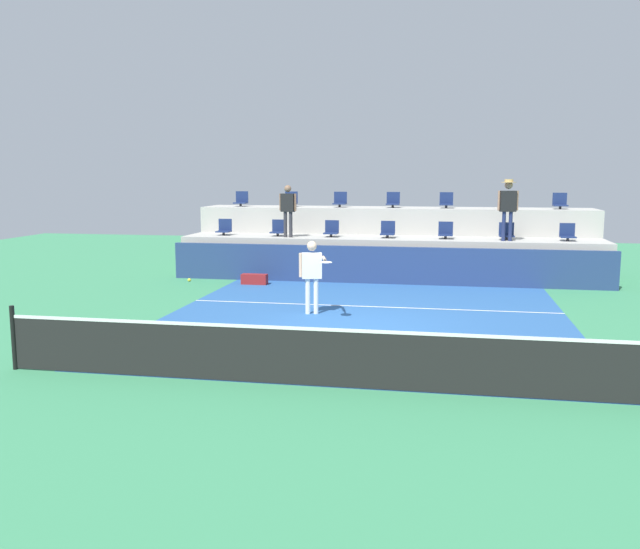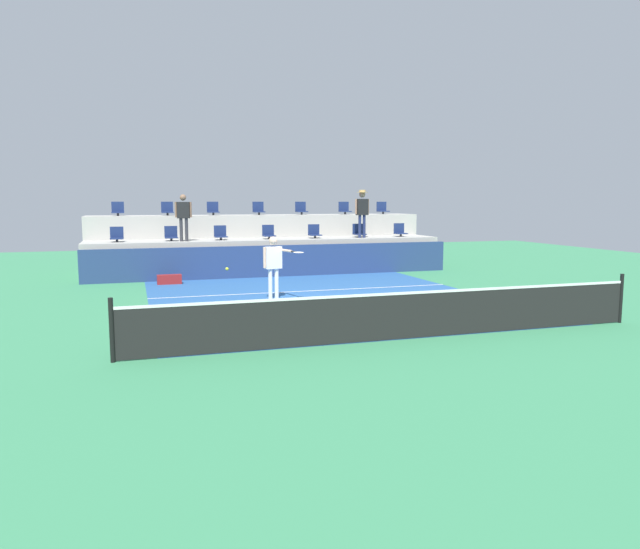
{
  "view_description": "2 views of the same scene",
  "coord_description": "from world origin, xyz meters",
  "px_view_note": "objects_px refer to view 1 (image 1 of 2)",
  "views": [
    {
      "loc": [
        1.74,
        -13.71,
        3.18
      ],
      "look_at": [
        -0.61,
        -1.12,
        1.29
      ],
      "focal_mm": 37.92,
      "sensor_mm": 36.0,
      "label": 1
    },
    {
      "loc": [
        -4.82,
        -13.92,
        2.6
      ],
      "look_at": [
        -0.86,
        -1.55,
        1.0
      ],
      "focal_mm": 32.87,
      "sensor_mm": 36.0,
      "label": 2
    }
  ],
  "objects_px": {
    "spectator_in_grey": "(288,206)",
    "equipment_bag": "(254,279)",
    "stadium_chair_lower_far_left": "(224,228)",
    "stadium_chair_upper_mid_left": "(340,201)",
    "stadium_chair_lower_mid_right": "(446,232)",
    "stadium_chair_upper_center": "(393,201)",
    "spectator_with_hat": "(508,203)",
    "stadium_chair_upper_far_left": "(241,200)",
    "tennis_player": "(312,270)",
    "tennis_ball": "(189,280)",
    "stadium_chair_upper_left": "(291,200)",
    "stadium_chair_upper_mid_right": "(446,202)",
    "stadium_chair_lower_left": "(278,229)",
    "stadium_chair_upper_far_right": "(560,202)",
    "stadium_chair_lower_right": "(507,233)",
    "stadium_chair_lower_center": "(388,231)",
    "stadium_chair_upper_right": "(505,202)",
    "stadium_chair_lower_far_right": "(568,234)",
    "stadium_chair_lower_mid_left": "(331,230)"
  },
  "relations": [
    {
      "from": "stadium_chair_upper_left",
      "to": "stadium_chair_upper_mid_right",
      "type": "height_order",
      "value": "same"
    },
    {
      "from": "stadium_chair_lower_mid_right",
      "to": "stadium_chair_upper_center",
      "type": "relative_size",
      "value": 1.0
    },
    {
      "from": "stadium_chair_upper_left",
      "to": "equipment_bag",
      "type": "distance_m",
      "value": 4.41
    },
    {
      "from": "stadium_chair_lower_mid_right",
      "to": "stadium_chair_upper_far_right",
      "type": "distance_m",
      "value": 4.09
    },
    {
      "from": "stadium_chair_lower_far_right",
      "to": "stadium_chair_upper_far_left",
      "type": "bearing_deg",
      "value": 170.35
    },
    {
      "from": "tennis_player",
      "to": "stadium_chair_lower_far_left",
      "type": "bearing_deg",
      "value": 124.51
    },
    {
      "from": "spectator_with_hat",
      "to": "stadium_chair_lower_far_left",
      "type": "bearing_deg",
      "value": 177.52
    },
    {
      "from": "stadium_chair_lower_far_left",
      "to": "stadium_chair_upper_far_right",
      "type": "height_order",
      "value": "stadium_chair_upper_far_right"
    },
    {
      "from": "stadium_chair_lower_center",
      "to": "stadium_chair_upper_far_right",
      "type": "height_order",
      "value": "stadium_chair_upper_far_right"
    },
    {
      "from": "tennis_player",
      "to": "stadium_chair_lower_left",
      "type": "bearing_deg",
      "value": 111.06
    },
    {
      "from": "stadium_chair_upper_center",
      "to": "stadium_chair_upper_right",
      "type": "distance_m",
      "value": 3.62
    },
    {
      "from": "stadium_chair_upper_right",
      "to": "spectator_in_grey",
      "type": "relative_size",
      "value": 0.32
    },
    {
      "from": "tennis_ball",
      "to": "stadium_chair_lower_mid_left",
      "type": "bearing_deg",
      "value": 82.65
    },
    {
      "from": "stadium_chair_lower_mid_right",
      "to": "stadium_chair_upper_mid_left",
      "type": "relative_size",
      "value": 1.0
    },
    {
      "from": "stadium_chair_lower_far_right",
      "to": "stadium_chair_upper_mid_left",
      "type": "height_order",
      "value": "stadium_chair_upper_mid_left"
    },
    {
      "from": "stadium_chair_upper_left",
      "to": "stadium_chair_upper_far_left",
      "type": "bearing_deg",
      "value": 180.0
    },
    {
      "from": "stadium_chair_lower_mid_right",
      "to": "tennis_player",
      "type": "xyz_separation_m",
      "value": [
        -2.97,
        -5.96,
        -0.43
      ]
    },
    {
      "from": "stadium_chair_upper_mid_left",
      "to": "equipment_bag",
      "type": "height_order",
      "value": "stadium_chair_upper_mid_left"
    },
    {
      "from": "stadium_chair_lower_far_right",
      "to": "spectator_in_grey",
      "type": "bearing_deg",
      "value": -177.39
    },
    {
      "from": "stadium_chair_lower_far_left",
      "to": "stadium_chair_upper_mid_left",
      "type": "relative_size",
      "value": 1.0
    },
    {
      "from": "stadium_chair_lower_center",
      "to": "stadium_chair_lower_right",
      "type": "bearing_deg",
      "value": 0.0
    },
    {
      "from": "stadium_chair_upper_center",
      "to": "tennis_player",
      "type": "bearing_deg",
      "value": -98.89
    },
    {
      "from": "stadium_chair_lower_center",
      "to": "stadium_chair_lower_mid_right",
      "type": "distance_m",
      "value": 1.77
    },
    {
      "from": "stadium_chair_upper_mid_left",
      "to": "spectator_in_grey",
      "type": "xyz_separation_m",
      "value": [
        -1.3,
        -2.18,
        -0.1
      ]
    },
    {
      "from": "stadium_chair_lower_mid_left",
      "to": "stadium_chair_upper_left",
      "type": "distance_m",
      "value": 2.64
    },
    {
      "from": "stadium_chair_upper_far_left",
      "to": "spectator_in_grey",
      "type": "distance_m",
      "value": 3.09
    },
    {
      "from": "stadium_chair_upper_right",
      "to": "spectator_in_grey",
      "type": "xyz_separation_m",
      "value": [
        -6.72,
        -2.18,
        -0.1
      ]
    },
    {
      "from": "stadium_chair_upper_left",
      "to": "stadium_chair_upper_far_right",
      "type": "xyz_separation_m",
      "value": [
        8.84,
        0.0,
        0.0
      ]
    },
    {
      "from": "stadium_chair_upper_far_right",
      "to": "tennis_player",
      "type": "relative_size",
      "value": 0.31
    },
    {
      "from": "tennis_player",
      "to": "tennis_ball",
      "type": "distance_m",
      "value": 3.58
    },
    {
      "from": "stadium_chair_lower_center",
      "to": "equipment_bag",
      "type": "distance_m",
      "value": 4.44
    },
    {
      "from": "stadium_chair_lower_left",
      "to": "spectator_in_grey",
      "type": "height_order",
      "value": "spectator_in_grey"
    },
    {
      "from": "spectator_in_grey",
      "to": "equipment_bag",
      "type": "height_order",
      "value": "spectator_in_grey"
    },
    {
      "from": "stadium_chair_lower_left",
      "to": "stadium_chair_lower_center",
      "type": "bearing_deg",
      "value": 0.0
    },
    {
      "from": "stadium_chair_lower_left",
      "to": "tennis_ball",
      "type": "height_order",
      "value": "stadium_chair_lower_left"
    },
    {
      "from": "stadium_chair_lower_center",
      "to": "stadium_chair_upper_center",
      "type": "xyz_separation_m",
      "value": [
        0.01,
        1.8,
        0.85
      ]
    },
    {
      "from": "stadium_chair_upper_mid_right",
      "to": "equipment_bag",
      "type": "distance_m",
      "value": 7.03
    },
    {
      "from": "stadium_chair_lower_far_left",
      "to": "stadium_chair_lower_far_right",
      "type": "xyz_separation_m",
      "value": [
        10.62,
        0.0,
        0.0
      ]
    },
    {
      "from": "stadium_chair_upper_mid_left",
      "to": "stadium_chair_lower_mid_left",
      "type": "bearing_deg",
      "value": -89.56
    },
    {
      "from": "stadium_chair_upper_mid_right",
      "to": "spectator_in_grey",
      "type": "distance_m",
      "value": 5.32
    },
    {
      "from": "stadium_chair_lower_far_right",
      "to": "stadium_chair_upper_left",
      "type": "xyz_separation_m",
      "value": [
        -8.82,
        1.8,
        0.85
      ]
    },
    {
      "from": "stadium_chair_upper_left",
      "to": "tennis_ball",
      "type": "height_order",
      "value": "stadium_chair_upper_left"
    },
    {
      "from": "spectator_with_hat",
      "to": "stadium_chair_upper_far_left",
      "type": "bearing_deg",
      "value": 166.09
    },
    {
      "from": "stadium_chair_lower_far_left",
      "to": "tennis_player",
      "type": "height_order",
      "value": "stadium_chair_lower_far_left"
    },
    {
      "from": "stadium_chair_lower_far_left",
      "to": "equipment_bag",
      "type": "xyz_separation_m",
      "value": [
        1.58,
        -2.04,
        -1.31
      ]
    },
    {
      "from": "stadium_chair_lower_right",
      "to": "stadium_chair_upper_center",
      "type": "height_order",
      "value": "stadium_chair_upper_center"
    },
    {
      "from": "stadium_chair_lower_far_left",
      "to": "stadium_chair_upper_left",
      "type": "bearing_deg",
      "value": 44.99
    },
    {
      "from": "stadium_chair_lower_right",
      "to": "stadium_chair_upper_center",
      "type": "xyz_separation_m",
      "value": [
        -3.56,
        1.8,
        0.85
      ]
    },
    {
      "from": "stadium_chair_upper_left",
      "to": "tennis_ball",
      "type": "bearing_deg",
      "value": -87.07
    },
    {
      "from": "stadium_chair_lower_far_left",
      "to": "stadium_chair_upper_mid_left",
      "type": "distance_m",
      "value": 4.04
    }
  ]
}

